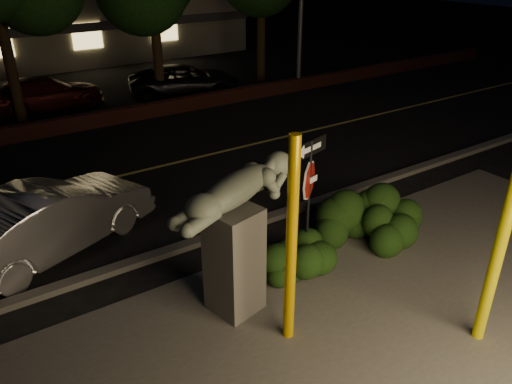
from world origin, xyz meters
TOP-DOWN VIEW (x-y plane):
  - ground at (0.00, 10.00)m, footprint 90.00×90.00m
  - patio at (0.00, -1.00)m, footprint 14.00×6.00m
  - road at (0.00, 7.00)m, footprint 80.00×8.00m
  - lane_marking at (0.00, 7.00)m, footprint 80.00×0.12m
  - curb at (0.00, 2.90)m, footprint 80.00×0.25m
  - brick_wall at (0.00, 11.30)m, footprint 40.00×0.35m
  - parking_lot at (0.00, 17.00)m, footprint 40.00×12.00m
  - building at (0.00, 24.99)m, footprint 22.00×10.20m
  - yellow_pole_left at (-1.19, -0.24)m, footprint 0.17×0.17m
  - yellow_pole_right at (1.24, -1.90)m, footprint 0.18×0.18m
  - signpost at (0.17, 1.03)m, footprint 0.85×0.24m
  - sculpture at (-1.48, 0.79)m, footprint 2.36×1.09m
  - hedge_center at (0.02, 0.87)m, footprint 1.85×1.39m
  - hedge_right at (1.76, 1.24)m, footprint 2.12×1.46m
  - hedge_far_right at (2.24, 0.77)m, footprint 1.45×1.03m
  - silver_sedan at (-3.58, 4.31)m, footprint 4.47×2.99m
  - parked_car_darkred at (-1.39, 14.29)m, footprint 4.27×1.98m
  - parked_car_dark at (3.71, 13.09)m, footprint 4.85×3.39m

SIDE VIEW (x-z plane):
  - ground at x=0.00m, z-range 0.00..0.00m
  - road at x=0.00m, z-range 0.00..0.01m
  - parking_lot at x=0.00m, z-range 0.00..0.01m
  - patio at x=0.00m, z-range 0.00..0.02m
  - lane_marking at x=0.00m, z-range 0.02..0.02m
  - curb at x=0.00m, z-range 0.00..0.12m
  - brick_wall at x=0.00m, z-range 0.00..0.50m
  - hedge_center at x=0.02m, z-range 0.00..0.87m
  - hedge_far_right at x=2.24m, z-range 0.00..0.93m
  - parked_car_darkred at x=-1.39m, z-range 0.00..1.21m
  - parked_car_dark at x=3.71m, z-range 0.00..1.23m
  - hedge_right at x=1.76m, z-range 0.00..1.26m
  - silver_sedan at x=-3.58m, z-range 0.00..1.39m
  - sculpture at x=-1.48m, z-range 0.29..2.81m
  - yellow_pole_left at x=-1.19m, z-range 0.00..3.32m
  - yellow_pole_right at x=1.24m, z-range 0.00..3.50m
  - signpost at x=0.17m, z-range 0.54..3.10m
  - building at x=0.00m, z-range 0.00..4.00m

